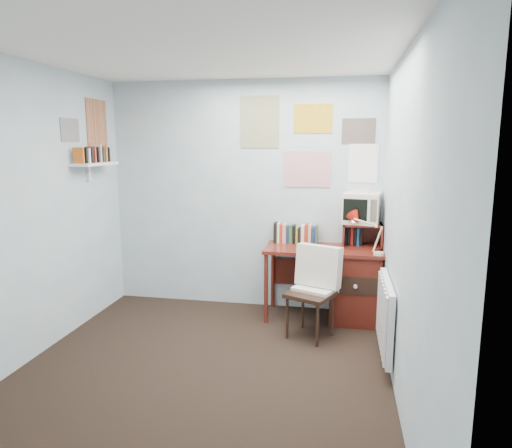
# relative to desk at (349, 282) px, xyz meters

# --- Properties ---
(ground) EXTENTS (3.50, 3.50, 0.00)m
(ground) POSITION_rel_desk_xyz_m (-1.17, -1.48, -0.41)
(ground) COLOR black
(ground) RESTS_ON ground
(back_wall) EXTENTS (3.00, 0.02, 2.50)m
(back_wall) POSITION_rel_desk_xyz_m (-1.17, 0.27, 0.84)
(back_wall) COLOR silver
(back_wall) RESTS_ON ground
(left_wall) EXTENTS (0.02, 3.50, 2.50)m
(left_wall) POSITION_rel_desk_xyz_m (-2.67, -1.48, 0.84)
(left_wall) COLOR silver
(left_wall) RESTS_ON ground
(right_wall) EXTENTS (0.02, 3.50, 2.50)m
(right_wall) POSITION_rel_desk_xyz_m (0.33, -1.48, 0.84)
(right_wall) COLOR silver
(right_wall) RESTS_ON ground
(ceiling) EXTENTS (3.00, 3.50, 0.02)m
(ceiling) POSITION_rel_desk_xyz_m (-1.17, -1.48, 2.09)
(ceiling) COLOR white
(ceiling) RESTS_ON back_wall
(desk) EXTENTS (1.20, 0.55, 0.76)m
(desk) POSITION_rel_desk_xyz_m (0.00, 0.00, 0.00)
(desk) COLOR maroon
(desk) RESTS_ON ground
(desk_chair) EXTENTS (0.56, 0.55, 0.84)m
(desk_chair) POSITION_rel_desk_xyz_m (-0.36, -0.52, 0.02)
(desk_chair) COLOR black
(desk_chair) RESTS_ON ground
(desk_lamp) EXTENTS (0.30, 0.28, 0.36)m
(desk_lamp) POSITION_rel_desk_xyz_m (0.27, -0.21, 0.54)
(desk_lamp) COLOR red
(desk_lamp) RESTS_ON desk
(tv_riser) EXTENTS (0.40, 0.30, 0.25)m
(tv_riser) POSITION_rel_desk_xyz_m (0.12, 0.11, 0.48)
(tv_riser) COLOR maroon
(tv_riser) RESTS_ON desk
(crt_tv) EXTENTS (0.41, 0.39, 0.34)m
(crt_tv) POSITION_rel_desk_xyz_m (0.11, 0.13, 0.78)
(crt_tv) COLOR beige
(crt_tv) RESTS_ON tv_riser
(book_row) EXTENTS (0.60, 0.14, 0.22)m
(book_row) POSITION_rel_desk_xyz_m (-0.51, 0.18, 0.46)
(book_row) COLOR maroon
(book_row) RESTS_ON desk
(radiator) EXTENTS (0.09, 0.80, 0.60)m
(radiator) POSITION_rel_desk_xyz_m (0.29, -0.93, 0.01)
(radiator) COLOR white
(radiator) RESTS_ON right_wall
(wall_shelf) EXTENTS (0.20, 0.62, 0.24)m
(wall_shelf) POSITION_rel_desk_xyz_m (-2.57, -0.38, 1.21)
(wall_shelf) COLOR white
(wall_shelf) RESTS_ON left_wall
(posters_back) EXTENTS (1.20, 0.01, 0.90)m
(posters_back) POSITION_rel_desk_xyz_m (-0.47, 0.26, 1.44)
(posters_back) COLOR white
(posters_back) RESTS_ON back_wall
(posters_left) EXTENTS (0.01, 0.70, 0.60)m
(posters_left) POSITION_rel_desk_xyz_m (-2.67, -0.38, 1.59)
(posters_left) COLOR white
(posters_left) RESTS_ON left_wall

